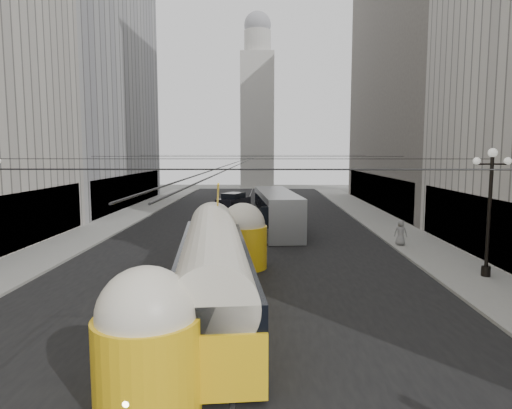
{
  "coord_description": "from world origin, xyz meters",
  "views": [
    {
      "loc": [
        1.57,
        -4.53,
        6.32
      ],
      "look_at": [
        1.12,
        16.22,
        3.94
      ],
      "focal_mm": 32.0,
      "sensor_mm": 36.0,
      "label": 1
    }
  ],
  "objects": [
    {
      "name": "rail_right",
      "position": [
        0.75,
        32.5,
        0.0
      ],
      "size": [
        0.12,
        85.0,
        0.04
      ],
      "primitive_type": "cube",
      "color": "gray",
      "rests_on": "ground"
    },
    {
      "name": "building_left_far",
      "position": [
        -19.99,
        48.0,
        14.31
      ],
      "size": [
        12.6,
        28.6,
        28.6
      ],
      "color": "#999999",
      "rests_on": "ground"
    },
    {
      "name": "streetcar",
      "position": [
        -0.5,
        13.01,
        1.78
      ],
      "size": [
        4.28,
        16.54,
        3.65
      ],
      "color": "yellow",
      "rests_on": "ground"
    },
    {
      "name": "city_bus",
      "position": [
        2.44,
        31.92,
        1.74
      ],
      "size": [
        3.82,
        12.71,
        3.17
      ],
      "color": "gray",
      "rests_on": "ground"
    },
    {
      "name": "pedestrian_sidewalk_right",
      "position": [
        10.57,
        25.63,
        1.0
      ],
      "size": [
        0.97,
        0.8,
        1.7
      ],
      "primitive_type": "imported",
      "rotation": [
        0.0,
        0.0,
        2.73
      ],
      "color": "gray",
      "rests_on": "sidewalk_right"
    },
    {
      "name": "distant_tower",
      "position": [
        0.0,
        80.0,
        14.97
      ],
      "size": [
        6.0,
        6.0,
        31.36
      ],
      "color": "#B2AFA8",
      "rests_on": "ground"
    },
    {
      "name": "road",
      "position": [
        0.0,
        32.5,
        0.0
      ],
      "size": [
        20.0,
        85.0,
        0.02
      ],
      "primitive_type": "cube",
      "color": "black",
      "rests_on": "ground"
    },
    {
      "name": "sidewalk_right",
      "position": [
        12.0,
        36.0,
        0.07
      ],
      "size": [
        4.0,
        72.0,
        0.15
      ],
      "primitive_type": "cube",
      "color": "gray",
      "rests_on": "ground"
    },
    {
      "name": "lamppost_right_mid",
      "position": [
        12.6,
        18.0,
        3.74
      ],
      "size": [
        1.86,
        0.44,
        6.37
      ],
      "color": "black",
      "rests_on": "sidewalk_right"
    },
    {
      "name": "catenary",
      "position": [
        0.12,
        31.49,
        5.88
      ],
      "size": [
        25.0,
        72.0,
        0.23
      ],
      "color": "black",
      "rests_on": "ground"
    },
    {
      "name": "sedan_white_far",
      "position": [
        1.53,
        42.64,
        0.6
      ],
      "size": [
        2.43,
        4.45,
        1.33
      ],
      "color": "silver",
      "rests_on": "ground"
    },
    {
      "name": "sedan_dark_far",
      "position": [
        -2.24,
        48.79,
        0.72
      ],
      "size": [
        3.95,
        5.42,
        1.58
      ],
      "color": "black",
      "rests_on": "ground"
    },
    {
      "name": "rail_left",
      "position": [
        -0.75,
        32.5,
        0.0
      ],
      "size": [
        0.12,
        85.0,
        0.04
      ],
      "primitive_type": "cube",
      "color": "gray",
      "rests_on": "ground"
    },
    {
      "name": "sidewalk_left",
      "position": [
        -12.0,
        36.0,
        0.07
      ],
      "size": [
        4.0,
        72.0,
        0.15
      ],
      "primitive_type": "cube",
      "color": "gray",
      "rests_on": "ground"
    },
    {
      "name": "building_right_far",
      "position": [
        20.0,
        48.0,
        16.31
      ],
      "size": [
        12.6,
        32.6,
        32.6
      ],
      "color": "#514C47",
      "rests_on": "ground"
    }
  ]
}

